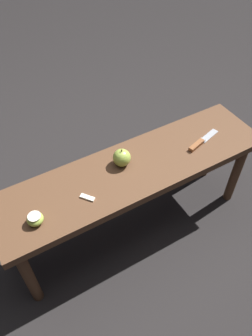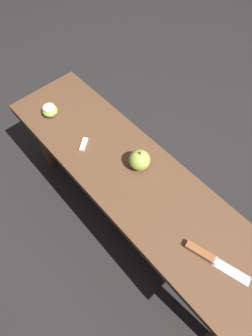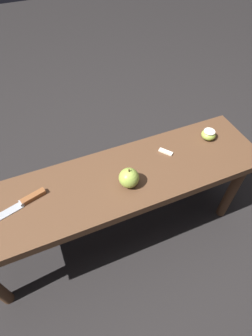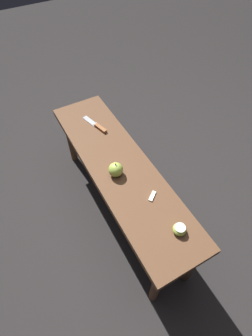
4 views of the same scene
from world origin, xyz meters
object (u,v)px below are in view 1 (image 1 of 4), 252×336
(apple_whole, at_px, (122,158))
(wooden_bench, at_px, (134,177))
(apple_cut, at_px, (35,219))
(knife, at_px, (200,143))

(apple_whole, bearing_deg, wooden_bench, 131.20)
(apple_cut, bearing_deg, wooden_bench, -173.14)
(knife, bearing_deg, apple_cut, 166.57)
(knife, distance_m, apple_cut, 0.86)
(wooden_bench, height_order, apple_cut, apple_cut)
(knife, relative_size, apple_cut, 3.24)
(apple_whole, distance_m, apple_cut, 0.47)
(apple_whole, height_order, apple_cut, apple_whole)
(knife, xyz_separation_m, apple_cut, (0.85, 0.03, 0.01))
(wooden_bench, xyz_separation_m, apple_cut, (0.50, 0.06, 0.09))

